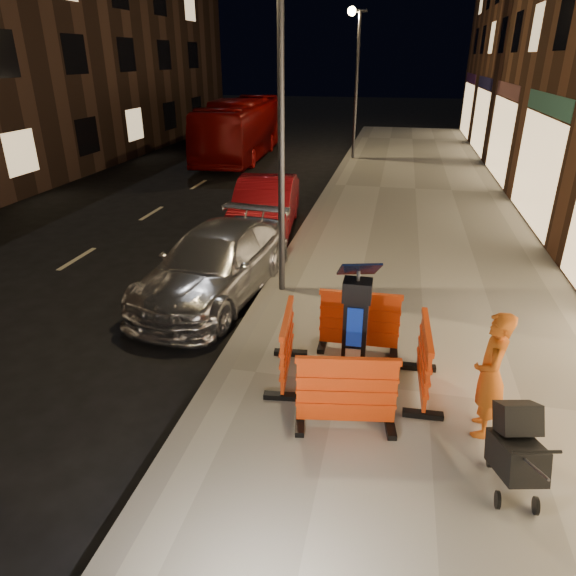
% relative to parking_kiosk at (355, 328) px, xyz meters
% --- Properties ---
extents(ground_plane, '(120.00, 120.00, 0.00)m').
position_rel_parking_kiosk_xyz_m(ground_plane, '(-1.94, -0.01, -1.04)').
color(ground_plane, black).
rests_on(ground_plane, ground).
extents(sidewalk, '(6.00, 60.00, 0.15)m').
position_rel_parking_kiosk_xyz_m(sidewalk, '(1.06, -0.01, -0.97)').
color(sidewalk, gray).
rests_on(sidewalk, ground).
extents(kerb, '(0.30, 60.00, 0.15)m').
position_rel_parking_kiosk_xyz_m(kerb, '(-1.94, -0.01, -0.97)').
color(kerb, slate).
rests_on(kerb, ground).
extents(parking_kiosk, '(0.60, 0.60, 1.79)m').
position_rel_parking_kiosk_xyz_m(parking_kiosk, '(0.00, 0.00, 0.00)').
color(parking_kiosk, black).
rests_on(parking_kiosk, sidewalk).
extents(barrier_front, '(1.35, 0.72, 1.00)m').
position_rel_parking_kiosk_xyz_m(barrier_front, '(0.00, -0.95, -0.40)').
color(barrier_front, '#E63F0F').
rests_on(barrier_front, sidewalk).
extents(barrier_back, '(1.29, 0.55, 1.00)m').
position_rel_parking_kiosk_xyz_m(barrier_back, '(0.00, 0.95, -0.40)').
color(barrier_back, '#E63F0F').
rests_on(barrier_back, sidewalk).
extents(barrier_kerbside, '(0.66, 1.33, 1.00)m').
position_rel_parking_kiosk_xyz_m(barrier_kerbside, '(-0.95, 0.00, -0.40)').
color(barrier_kerbside, '#E63F0F').
rests_on(barrier_kerbside, sidewalk).
extents(barrier_bldgside, '(0.57, 1.30, 1.00)m').
position_rel_parking_kiosk_xyz_m(barrier_bldgside, '(0.95, 0.00, -0.40)').
color(barrier_bldgside, '#E63F0F').
rests_on(barrier_bldgside, sidewalk).
extents(car_silver, '(2.43, 4.83, 1.34)m').
position_rel_parking_kiosk_xyz_m(car_silver, '(-2.99, 2.74, -1.04)').
color(car_silver, '#BCBCC1').
rests_on(car_silver, ground).
extents(car_red, '(1.99, 4.48, 1.43)m').
position_rel_parking_kiosk_xyz_m(car_red, '(-3.07, 7.05, -1.04)').
color(car_red, maroon).
rests_on(car_red, ground).
extents(bus_doubledecker, '(2.77, 9.68, 2.67)m').
position_rel_parking_kiosk_xyz_m(bus_doubledecker, '(-6.96, 17.91, -1.04)').
color(bus_doubledecker, '#7D0606').
rests_on(bus_doubledecker, ground).
extents(man, '(0.46, 0.64, 1.63)m').
position_rel_parking_kiosk_xyz_m(man, '(1.66, -0.68, -0.08)').
color(man, '#AF4D13').
rests_on(man, sidewalk).
extents(stroller, '(0.63, 0.82, 0.92)m').
position_rel_parking_kiosk_xyz_m(stroller, '(1.86, -1.58, -0.43)').
color(stroller, black).
rests_on(stroller, sidewalk).
extents(street_lamp_mid, '(0.12, 0.12, 6.00)m').
position_rel_parking_kiosk_xyz_m(street_lamp_mid, '(-1.69, 2.99, 2.11)').
color(street_lamp_mid, '#3F3F44').
rests_on(street_lamp_mid, sidewalk).
extents(street_lamp_far, '(0.12, 0.12, 6.00)m').
position_rel_parking_kiosk_xyz_m(street_lamp_far, '(-1.69, 17.99, 2.11)').
color(street_lamp_far, '#3F3F44').
rests_on(street_lamp_far, sidewalk).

